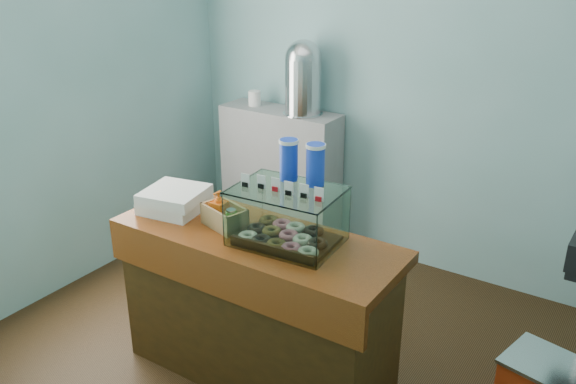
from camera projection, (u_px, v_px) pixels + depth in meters
The scene contains 8 objects.
ground at pixel (282, 349), 3.78m from camera, with size 3.50×3.50×0.00m, color black.
room_shell at pixel (286, 76), 3.12m from camera, with size 3.54×3.04×2.82m.
counter at pixel (257, 306), 3.41m from camera, with size 1.60×0.60×0.90m.
back_shelf at pixel (280, 175), 5.04m from camera, with size 1.00×0.32×1.10m, color gray.
display_case at pixel (290, 211), 3.12m from camera, with size 0.57×0.44×0.51m.
condiment_crate at pixel (223, 214), 3.32m from camera, with size 0.28×0.21×0.19m.
pastry_boxes at pixel (175, 200), 3.51m from camera, with size 0.39×0.39×0.13m.
coffee_urn at pixel (303, 76), 4.60m from camera, with size 0.31×0.31×0.57m.
Camera 1 is at (1.74, -2.58, 2.36)m, focal length 38.00 mm.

